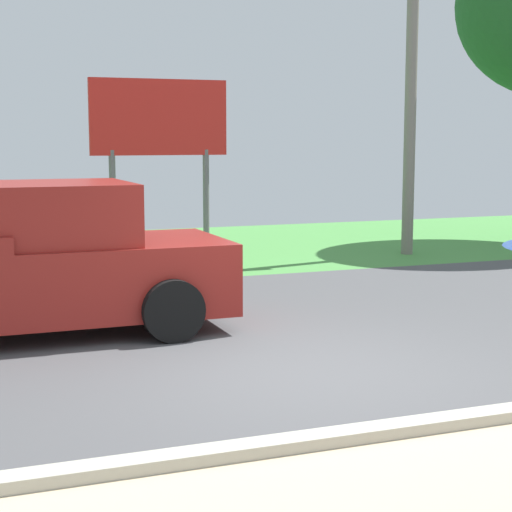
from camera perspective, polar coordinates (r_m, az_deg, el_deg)
The scene contains 4 objects.
ground_plane at distance 11.64m, azimuth -2.56°, elevation -4.31°, with size 40.00×22.00×0.20m.
pickup_truck at distance 10.80m, azimuth -15.69°, elevation -0.62°, with size 5.20×2.28×1.88m.
utility_pole at distance 17.97m, azimuth 10.43°, elevation 12.43°, with size 1.80×0.24×7.36m.
roadside_billboard at distance 15.99m, azimuth -6.53°, elevation 8.37°, with size 2.60×0.12×3.50m.
Camera 1 is at (-3.57, -7.85, 2.43)m, focal length 59.39 mm.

